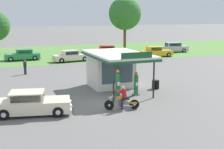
# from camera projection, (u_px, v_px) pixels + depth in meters

# --- Properties ---
(ground_plane) EXTENTS (300.00, 300.00, 0.00)m
(ground_plane) POSITION_uv_depth(u_px,v_px,m) (108.00, 102.00, 22.13)
(ground_plane) COLOR slate
(grass_verge_strip) EXTENTS (120.00, 24.00, 0.01)m
(grass_verge_strip) POSITION_uv_depth(u_px,v_px,m) (42.00, 54.00, 49.52)
(grass_verge_strip) COLOR #56843D
(grass_verge_strip) RESTS_ON ground
(service_station_kiosk) EXTENTS (4.11, 6.95, 3.56)m
(service_station_kiosk) POSITION_uv_depth(u_px,v_px,m) (112.00, 66.00, 26.28)
(service_station_kiosk) COLOR silver
(service_station_kiosk) RESTS_ON ground
(gas_pump_nearside) EXTENTS (0.44, 0.44, 2.09)m
(gas_pump_nearside) POSITION_uv_depth(u_px,v_px,m) (118.00, 84.00, 23.36)
(gas_pump_nearside) COLOR slate
(gas_pump_nearside) RESTS_ON ground
(gas_pump_offside) EXTENTS (0.44, 0.44, 1.82)m
(gas_pump_offside) POSITION_uv_depth(u_px,v_px,m) (136.00, 85.00, 23.94)
(gas_pump_offside) COLOR slate
(gas_pump_offside) RESTS_ON ground
(motorcycle_with_rider) EXTENTS (2.25, 0.88, 1.58)m
(motorcycle_with_rider) POSITION_uv_depth(u_px,v_px,m) (122.00, 100.00, 20.31)
(motorcycle_with_rider) COLOR black
(motorcycle_with_rider) RESTS_ON ground
(featured_classic_sedan) EXTENTS (5.11, 2.83, 1.47)m
(featured_classic_sedan) POSITION_uv_depth(u_px,v_px,m) (31.00, 104.00, 19.31)
(featured_classic_sedan) COLOR beige
(featured_classic_sedan) RESTS_ON ground
(parked_car_back_row_right) EXTENTS (5.40, 3.01, 1.60)m
(parked_car_back_row_right) POSITION_uv_depth(u_px,v_px,m) (107.00, 51.00, 46.35)
(parked_car_back_row_right) COLOR red
(parked_car_back_row_right) RESTS_ON ground
(parked_car_back_row_centre) EXTENTS (4.89, 2.08, 1.49)m
(parked_car_back_row_centre) POSITION_uv_depth(u_px,v_px,m) (23.00, 55.00, 42.46)
(parked_car_back_row_centre) COLOR #2D844C
(parked_car_back_row_centre) RESTS_ON ground
(parked_car_second_row_spare) EXTENTS (5.18, 2.21, 1.51)m
(parked_car_second_row_spare) POSITION_uv_depth(u_px,v_px,m) (156.00, 52.00, 46.04)
(parked_car_second_row_spare) COLOR gold
(parked_car_second_row_spare) RESTS_ON ground
(parked_car_back_row_centre_left) EXTENTS (5.07, 2.29, 1.48)m
(parked_car_back_row_centre_left) POSITION_uv_depth(u_px,v_px,m) (71.00, 56.00, 41.30)
(parked_car_back_row_centre_left) COLOR beige
(parked_car_back_row_centre_left) RESTS_ON ground
(parked_car_back_row_centre_right) EXTENTS (5.78, 2.67, 1.60)m
(parked_car_back_row_centre_right) POSITION_uv_depth(u_px,v_px,m) (172.00, 48.00, 51.55)
(parked_car_back_row_centre_right) COLOR #B7B7BC
(parked_car_back_row_centre_right) RESTS_ON ground
(bystander_standing_back_lot) EXTENTS (0.34, 0.34, 1.53)m
(bystander_standing_back_lot) POSITION_uv_depth(u_px,v_px,m) (25.00, 67.00, 32.26)
(bystander_standing_back_lot) COLOR black
(bystander_standing_back_lot) RESTS_ON ground
(tree_oak_far_right) EXTENTS (5.81, 5.81, 9.24)m
(tree_oak_far_right) POSITION_uv_depth(u_px,v_px,m) (125.00, 14.00, 54.99)
(tree_oak_far_right) COLOR brown
(tree_oak_far_right) RESTS_ON ground
(spare_tire_stack) EXTENTS (0.60, 0.60, 0.72)m
(spare_tire_stack) POSITION_uv_depth(u_px,v_px,m) (156.00, 85.00, 26.05)
(spare_tire_stack) COLOR black
(spare_tire_stack) RESTS_ON ground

